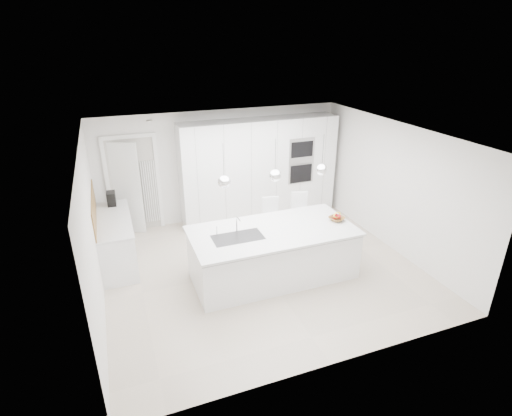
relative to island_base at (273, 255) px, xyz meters
name	(u,v)px	position (x,y,z in m)	size (l,w,h in m)	color
floor	(262,268)	(-0.10, 0.30, -0.43)	(5.50, 5.50, 0.00)	beige
wall_back	(222,166)	(-0.10, 2.80, 0.82)	(5.50, 5.50, 0.00)	silver
wall_left	(92,232)	(-2.85, 0.30, 0.82)	(5.00, 5.00, 0.00)	silver
ceiling	(263,135)	(-0.10, 0.30, 2.07)	(5.50, 5.50, 0.00)	white
tall_cabinets	(259,170)	(0.70, 2.50, 0.72)	(3.60, 0.60, 2.30)	white
oven_stack	(301,161)	(1.60, 2.19, 0.92)	(0.62, 0.04, 1.05)	#A5A5A8
doorway_frame	(134,186)	(-2.05, 2.77, 0.59)	(1.11, 0.08, 2.13)	white
hallway_door	(122,189)	(-2.30, 2.72, 0.57)	(0.82, 0.04, 2.00)	white
radiator	(150,192)	(-1.73, 2.76, 0.42)	(0.32, 0.04, 1.40)	white
left_base_cabinets	(116,241)	(-2.55, 1.50, 0.00)	(0.60, 1.80, 0.86)	white
left_worktop	(113,220)	(-2.55, 1.50, 0.45)	(0.62, 1.82, 0.04)	silver
oak_backsplash	(94,208)	(-2.84, 1.50, 0.72)	(0.02, 1.80, 0.50)	olive
island_base	(273,255)	(0.00, 0.00, 0.00)	(2.80, 1.20, 0.86)	white
island_worktop	(273,231)	(0.00, 0.05, 0.45)	(2.84, 1.40, 0.04)	silver
island_sink	(238,242)	(-0.65, 0.00, 0.39)	(0.84, 0.44, 0.18)	#3F3F42
island_tap	(237,224)	(-0.60, 0.20, 0.62)	(0.02, 0.02, 0.30)	white
pendant_left	(224,182)	(-0.85, 0.00, 1.47)	(0.20, 0.20, 0.20)	white
pendant_mid	(275,175)	(0.00, 0.00, 1.47)	(0.20, 0.20, 0.20)	white
pendant_right	(322,170)	(0.85, 0.00, 1.47)	(0.20, 0.20, 0.20)	white
fruit_bowl	(337,219)	(1.22, -0.01, 0.50)	(0.27, 0.27, 0.07)	olive
espresso_machine	(111,199)	(-2.53, 2.18, 0.60)	(0.16, 0.25, 0.27)	black
bar_stool_left	(272,224)	(0.39, 0.98, 0.09)	(0.35, 0.48, 1.04)	white
bar_stool_right	(301,219)	(1.02, 0.96, 0.10)	(0.35, 0.49, 1.07)	white
apple_a	(335,217)	(1.19, 0.00, 0.54)	(0.08, 0.08, 0.08)	#AC1216
apple_b	(336,216)	(1.23, 0.04, 0.54)	(0.08, 0.08, 0.08)	#AC1216
apple_c	(336,216)	(1.21, 0.01, 0.54)	(0.09, 0.09, 0.09)	#AC1216
apple_extra_3	(339,216)	(1.27, 0.00, 0.54)	(0.08, 0.08, 0.08)	#AC1216
banana_bunch	(337,215)	(1.22, -0.01, 0.58)	(0.20, 0.20, 0.03)	yellow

